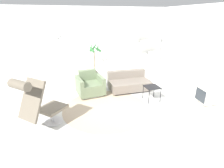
% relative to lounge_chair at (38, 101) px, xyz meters
% --- Properties ---
extents(ground_plane, '(12.00, 12.00, 0.00)m').
position_rel_lounge_chair_xyz_m(ground_plane, '(1.83, 0.63, -0.73)').
color(ground_plane, silver).
extents(wall_back, '(12.00, 0.09, 2.80)m').
position_rel_lounge_chair_xyz_m(wall_back, '(1.83, 3.81, 0.67)').
color(wall_back, white).
rests_on(wall_back, ground_plane).
extents(wall_right, '(0.06, 12.00, 2.80)m').
position_rel_lounge_chair_xyz_m(wall_right, '(5.33, 0.63, 0.67)').
color(wall_right, white).
rests_on(wall_right, ground_plane).
extents(round_rug, '(2.40, 2.40, 0.01)m').
position_rel_lounge_chair_xyz_m(round_rug, '(1.65, 0.53, -0.72)').
color(round_rug, tan).
rests_on(round_rug, ground_plane).
extents(lounge_chair, '(1.11, 1.10, 1.30)m').
position_rel_lounge_chair_xyz_m(lounge_chair, '(0.00, 0.00, 0.00)').
color(lounge_chair, '#BCBCC1').
rests_on(lounge_chair, ground_plane).
extents(armchair_red, '(0.90, 0.88, 0.76)m').
position_rel_lounge_chair_xyz_m(armchair_red, '(1.40, 1.63, -0.44)').
color(armchair_red, silver).
rests_on(armchair_red, ground_plane).
extents(couch_low, '(1.40, 0.88, 0.62)m').
position_rel_lounge_chair_xyz_m(couch_low, '(2.78, 1.64, -0.50)').
color(couch_low, black).
rests_on(couch_low, ground_plane).
extents(side_table, '(0.42, 0.42, 0.44)m').
position_rel_lounge_chair_xyz_m(side_table, '(3.12, 0.62, -0.33)').
color(side_table, black).
rests_on(side_table, ground_plane).
extents(crt_television, '(0.52, 0.53, 0.52)m').
position_rel_lounge_chair_xyz_m(crt_television, '(4.53, -0.09, -0.45)').
color(crt_television, beige).
rests_on(crt_television, ground_plane).
extents(potted_plant, '(0.53, 0.52, 1.49)m').
position_rel_lounge_chair_xyz_m(potted_plant, '(1.91, 3.24, -0.00)').
color(potted_plant, silver).
rests_on(potted_plant, ground_plane).
extents(shelf_unit, '(1.35, 0.28, 2.02)m').
position_rel_lounge_chair_xyz_m(shelf_unit, '(4.51, 3.55, 0.51)').
color(shelf_unit, '#BCBCC1').
rests_on(shelf_unit, ground_plane).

